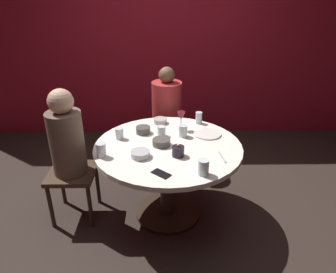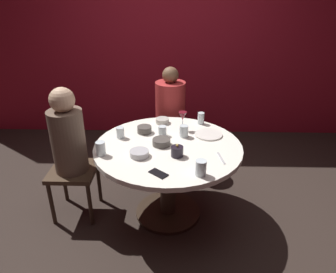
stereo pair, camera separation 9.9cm
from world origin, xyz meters
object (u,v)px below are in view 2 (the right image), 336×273
object	(u,v)px
cell_phone	(158,173)
cup_by_left_diner	(101,149)
seated_diner_back	(170,107)
candle_holder	(177,151)
seated_diner_left	(68,141)
bowl_serving_large	(139,153)
bowl_sauce_side	(161,142)
cup_center_front	(162,131)
bowl_small_white	(144,130)
bowl_salad_center	(162,121)
dining_table	(168,161)
cup_by_right_diner	(201,168)
dinner_plate	(208,135)
wine_glass	(183,117)
cup_far_edge	(184,131)
cup_near_candle	(201,118)
cup_beside_wine	(120,133)

from	to	relation	value
cell_phone	cup_by_left_diner	xyz separation A→B (m)	(-0.47, 0.27, 0.05)
seated_diner_back	candle_holder	world-z (taller)	seated_diner_back
seated_diner_left	bowl_serving_large	bearing A→B (deg)	-17.44
bowl_sauce_side	cell_phone	bearing A→B (deg)	-90.06
cup_center_front	bowl_small_white	bearing A→B (deg)	160.59
bowl_salad_center	seated_diner_back	bearing A→B (deg)	81.33
cup_center_front	candle_holder	bearing A→B (deg)	-70.35
dining_table	cup_by_right_diner	xyz separation A→B (m)	(0.24, -0.46, 0.22)
bowl_salad_center	bowl_sauce_side	distance (m)	0.47
dinner_plate	bowl_serving_large	distance (m)	0.70
wine_glass	bowl_salad_center	size ratio (longest dim) A/B	1.37
dinner_plate	bowl_serving_large	world-z (taller)	bowl_serving_large
dinner_plate	cup_far_edge	world-z (taller)	cup_far_edge
cell_phone	cup_near_candle	world-z (taller)	cup_near_candle
cup_near_candle	cup_far_edge	xyz separation A→B (m)	(-0.17, -0.29, -0.00)
dinner_plate	wine_glass	bearing A→B (deg)	152.90
bowl_sauce_side	cup_near_candle	distance (m)	0.59
seated_diner_left	cup_by_right_diner	world-z (taller)	seated_diner_left
dinner_plate	bowl_sauce_side	xyz separation A→B (m)	(-0.41, -0.20, 0.02)
seated_diner_back	bowl_salad_center	size ratio (longest dim) A/B	9.08
cup_near_candle	cup_center_front	size ratio (longest dim) A/B	1.26
seated_diner_left	cup_by_left_diner	xyz separation A→B (m)	(0.32, -0.19, 0.03)
bowl_sauce_side	cup_by_left_diner	world-z (taller)	cup_by_left_diner
seated_diner_left	cup_beside_wine	size ratio (longest dim) A/B	12.46
cup_by_right_diner	cup_center_front	world-z (taller)	cup_by_right_diner
bowl_small_white	cup_center_front	bearing A→B (deg)	-19.41
dining_table	cup_center_front	xyz separation A→B (m)	(-0.06, 0.18, 0.21)
seated_diner_back	cup_far_edge	size ratio (longest dim) A/B	11.08
bowl_sauce_side	cup_far_edge	size ratio (longest dim) A/B	1.44
cell_phone	cup_by_left_diner	distance (m)	0.54
bowl_salad_center	cup_by_left_diner	xyz separation A→B (m)	(-0.46, -0.66, 0.03)
bowl_small_white	cup_center_front	world-z (taller)	cup_center_front
bowl_serving_large	cup_beside_wine	size ratio (longest dim) A/B	1.56
dinner_plate	bowl_small_white	distance (m)	0.58
dining_table	candle_holder	size ratio (longest dim) A/B	12.01
bowl_sauce_side	cup_beside_wine	bearing A→B (deg)	160.89
seated_diner_left	bowl_small_white	world-z (taller)	seated_diner_left
cup_center_front	cup_far_edge	bearing A→B (deg)	-3.99
cup_beside_wine	cup_near_candle	bearing A→B (deg)	24.51
dining_table	cup_near_candle	distance (m)	0.60
seated_diner_back	cup_by_left_diner	size ratio (longest dim) A/B	10.23
cup_by_left_diner	cup_near_candle	bearing A→B (deg)	37.98
wine_glass	cell_phone	world-z (taller)	wine_glass
cup_far_edge	cell_phone	bearing A→B (deg)	-107.18
cup_far_edge	cup_center_front	bearing A→B (deg)	176.01
dining_table	cup_beside_wine	world-z (taller)	cup_beside_wine
cup_near_candle	cup_by_left_diner	size ratio (longest dim) A/B	0.99
candle_holder	bowl_serving_large	xyz separation A→B (m)	(-0.30, -0.01, -0.02)
bowl_sauce_side	dinner_plate	bearing A→B (deg)	25.63
seated_diner_back	cup_by_right_diner	xyz separation A→B (m)	(0.24, -1.38, 0.06)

